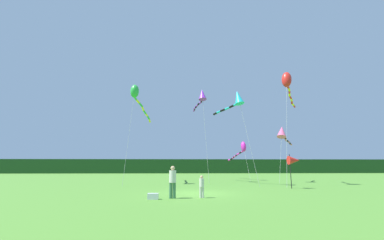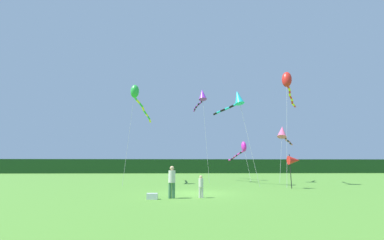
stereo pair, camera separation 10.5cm
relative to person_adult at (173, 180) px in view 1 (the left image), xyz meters
The scene contains 12 objects.
ground_plane 3.10m from the person_adult, 61.02° to the left, with size 120.00×120.00×0.00m, color #4C842D.
distant_treeline 47.61m from the person_adult, 88.28° to the left, with size 108.00×3.32×3.34m, color #193D19.
person_adult is the anchor object (origin of this frame).
person_child 1.63m from the person_adult, ahead, with size 0.26×0.26×1.20m.
cooler_box 1.33m from the person_adult, 160.80° to the right, with size 0.56×0.32×0.31m, color silver.
banner_flag_pole 10.93m from the person_adult, 30.39° to the left, with size 0.90×0.70×2.64m.
kite_rainbow 17.93m from the person_adult, 47.73° to the left, with size 3.56×4.35×6.26m.
kite_green 14.12m from the person_adult, 111.22° to the left, with size 1.41×8.46×9.92m.
kite_magenta 19.15m from the person_adult, 64.84° to the left, with size 1.34×7.36×4.82m.
kite_red 16.74m from the person_adult, 39.55° to the left, with size 4.42×6.61×10.97m.
kite_cyan 12.63m from the person_adult, 56.77° to the left, with size 3.24×4.52×8.94m.
kite_purple 15.89m from the person_adult, 78.24° to the left, with size 1.45×5.69×10.40m.
Camera 1 is at (-0.96, -16.35, 1.71)m, focal length 22.94 mm.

